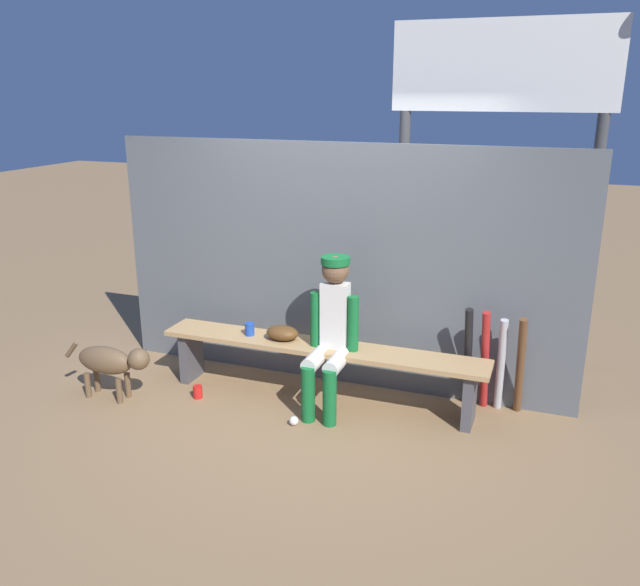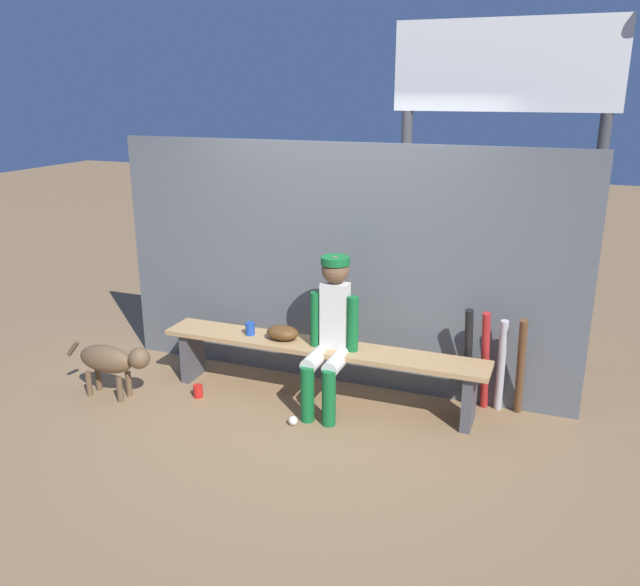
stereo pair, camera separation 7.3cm
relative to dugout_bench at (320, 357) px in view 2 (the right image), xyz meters
name	(u,v)px [view 2 (the right image)]	position (x,y,z in m)	size (l,w,h in m)	color
ground_plane	(320,399)	(0.00, 0.00, -0.39)	(30.00, 30.00, 0.00)	olive
chainlink_fence	(338,267)	(0.00, 0.42, 0.66)	(4.11, 0.03, 2.11)	#595E63
dugout_bench	(320,357)	(0.00, 0.00, 0.00)	(2.78, 0.36, 0.50)	tan
player_seated	(330,329)	(0.13, -0.11, 0.30)	(0.41, 0.55, 1.27)	silver
baseball_glove	(283,333)	(-0.34, 0.00, 0.17)	(0.28, 0.20, 0.12)	#593819
bat_aluminum_black	(468,358)	(1.17, 0.29, 0.05)	(0.06, 0.06, 0.90)	black
bat_aluminum_red	(485,361)	(1.31, 0.29, 0.05)	(0.06, 0.06, 0.88)	#B22323
bat_aluminum_silver	(501,366)	(1.43, 0.32, 0.01)	(0.06, 0.06, 0.81)	#B7B7BC
bat_wood_dark	(521,367)	(1.58, 0.28, 0.04)	(0.06, 0.06, 0.87)	brown
baseball	(293,421)	(-0.04, -0.49, -0.36)	(0.07, 0.07, 0.07)	white
cup_on_ground	(198,391)	(-0.99, -0.34, -0.34)	(0.08, 0.08, 0.11)	red
cup_on_bench	(250,329)	(-0.64, 0.00, 0.16)	(0.08, 0.08, 0.11)	#1E47AD
scoreboard	(510,111)	(1.23, 1.40, 1.94)	(2.20, 0.27, 3.34)	#3F3F42
dog	(112,360)	(-1.66, -0.58, -0.06)	(0.84, 0.20, 0.49)	brown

